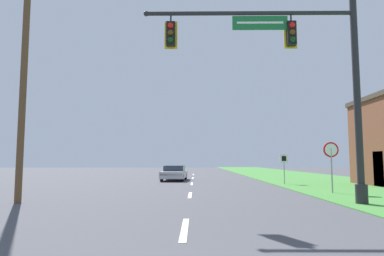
% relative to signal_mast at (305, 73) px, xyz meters
% --- Properties ---
extents(grass_verge_right, '(10.00, 110.00, 0.04)m').
position_rel_signal_mast_xyz_m(grass_verge_right, '(6.03, 19.40, -4.93)').
color(grass_verge_right, '#428438').
rests_on(grass_verge_right, ground).
extents(road_center_line, '(0.16, 34.80, 0.01)m').
position_rel_signal_mast_xyz_m(road_center_line, '(-4.47, 11.40, -4.95)').
color(road_center_line, silver).
rests_on(road_center_line, ground).
extents(signal_mast, '(8.39, 0.47, 8.19)m').
position_rel_signal_mast_xyz_m(signal_mast, '(0.00, 0.00, 0.00)').
color(signal_mast, '#232326').
rests_on(signal_mast, grass_verge_right).
extents(car_ahead, '(2.07, 4.75, 1.19)m').
position_rel_signal_mast_xyz_m(car_ahead, '(-5.97, 15.60, -4.35)').
color(car_ahead, black).
rests_on(car_ahead, ground).
extents(stop_sign, '(0.76, 0.07, 2.50)m').
position_rel_signal_mast_xyz_m(stop_sign, '(2.56, 4.30, -3.09)').
color(stop_sign, gray).
rests_on(stop_sign, grass_verge_right).
extents(route_sign_post, '(0.55, 0.06, 2.03)m').
position_rel_signal_mast_xyz_m(route_sign_post, '(1.91, 10.96, -3.43)').
color(route_sign_post, gray).
rests_on(route_sign_post, grass_verge_right).
extents(utility_pole_near, '(1.80, 0.26, 10.59)m').
position_rel_signal_mast_xyz_m(utility_pole_near, '(-11.01, 0.32, 0.51)').
color(utility_pole_near, brown).
rests_on(utility_pole_near, ground).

